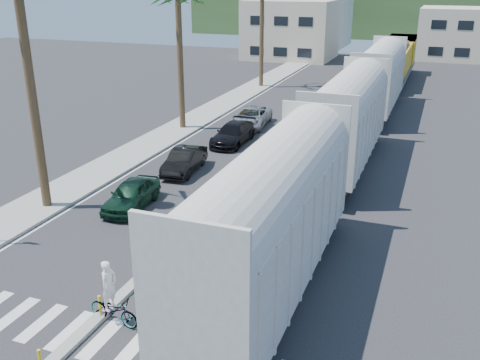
# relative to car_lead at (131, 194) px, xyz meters

# --- Properties ---
(ground) EXTENTS (140.00, 140.00, 0.00)m
(ground) POSITION_rel_car_lead_xyz_m (3.96, -7.52, -0.72)
(ground) COLOR #28282B
(ground) RESTS_ON ground
(sidewalk) EXTENTS (3.00, 90.00, 0.15)m
(sidewalk) POSITION_rel_car_lead_xyz_m (-4.54, 17.48, -0.64)
(sidewalk) COLOR gray
(sidewalk) RESTS_ON ground
(rails) EXTENTS (1.56, 100.00, 0.06)m
(rails) POSITION_rel_car_lead_xyz_m (8.96, 20.48, -0.69)
(rails) COLOR black
(rails) RESTS_ON ground
(median) EXTENTS (0.45, 60.00, 0.85)m
(median) POSITION_rel_car_lead_xyz_m (3.96, 12.44, -0.63)
(median) COLOR gray
(median) RESTS_ON ground
(crosswalk) EXTENTS (14.00, 2.20, 0.01)m
(crosswalk) POSITION_rel_car_lead_xyz_m (3.96, -9.52, -0.71)
(crosswalk) COLOR silver
(crosswalk) RESTS_ON ground
(lane_markings) EXTENTS (9.42, 90.00, 0.01)m
(lane_markings) POSITION_rel_car_lead_xyz_m (1.81, 17.48, -0.71)
(lane_markings) COLOR silver
(lane_markings) RESTS_ON ground
(freight_train) EXTENTS (3.00, 60.94, 5.85)m
(freight_train) POSITION_rel_car_lead_xyz_m (8.96, 15.57, 2.19)
(freight_train) COLOR #BAB6AA
(freight_train) RESTS_ON ground
(buildings) EXTENTS (38.00, 27.00, 10.00)m
(buildings) POSITION_rel_car_lead_xyz_m (-2.45, 64.14, 3.64)
(buildings) COLOR beige
(buildings) RESTS_ON ground
(hillside) EXTENTS (80.00, 20.00, 12.00)m
(hillside) POSITION_rel_car_lead_xyz_m (3.96, 92.48, 5.28)
(hillside) COLOR #385628
(hillside) RESTS_ON ground
(car_lead) EXTENTS (2.44, 4.51, 1.43)m
(car_lead) POSITION_rel_car_lead_xyz_m (0.00, 0.00, 0.00)
(car_lead) COLOR black
(car_lead) RESTS_ON ground
(car_second) EXTENTS (2.37, 4.64, 1.43)m
(car_second) POSITION_rel_car_lead_xyz_m (0.13, 5.75, -0.00)
(car_second) COLOR black
(car_second) RESTS_ON ground
(car_third) EXTENTS (2.01, 4.94, 1.43)m
(car_third) POSITION_rel_car_lead_xyz_m (0.72, 12.21, -0.00)
(car_third) COLOR black
(car_third) RESTS_ON ground
(car_rear) EXTENTS (3.35, 5.68, 1.46)m
(car_rear) POSITION_rel_car_lead_xyz_m (0.34, 17.12, 0.01)
(car_rear) COLOR #ACAEB1
(car_rear) RESTS_ON ground
(cyclist) EXTENTS (1.12, 2.10, 2.33)m
(cyclist) POSITION_rel_car_lead_xyz_m (4.56, -8.62, 0.03)
(cyclist) COLOR #9EA0A5
(cyclist) RESTS_ON ground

